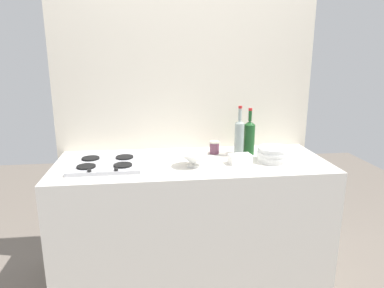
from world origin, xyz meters
TOP-DOWN VIEW (x-y plane):
  - ground_plane at (0.00, 0.00)m, footprint 6.00×6.00m
  - counter_block at (0.00, 0.00)m, footprint 1.80×0.70m
  - backsplash_panel at (0.00, 0.38)m, footprint 1.90×0.06m
  - stovetop_hob at (-0.56, -0.03)m, footprint 0.44×0.38m
  - plate_stack at (0.54, -0.07)m, footprint 0.22×0.22m
  - wine_bottle_leftmost at (0.42, 0.13)m, footprint 0.08×0.08m
  - wine_bottle_mid_left at (0.34, 0.09)m, footprint 0.06×0.06m
  - mixing_bowl at (-0.01, -0.11)m, footprint 0.18×0.18m
  - butter_dish at (0.31, -0.09)m, footprint 0.15×0.11m
  - condiment_jar_front at (0.18, 0.17)m, footprint 0.07×0.07m

SIDE VIEW (x-z plane):
  - ground_plane at x=0.00m, z-range 0.00..0.00m
  - counter_block at x=0.00m, z-range 0.00..0.90m
  - stovetop_hob at x=-0.56m, z-range 0.89..0.93m
  - butter_dish at x=0.31m, z-range 0.90..0.96m
  - condiment_jar_front at x=0.18m, z-range 0.90..0.99m
  - plate_stack at x=0.54m, z-range 0.90..1.00m
  - mixing_bowl at x=-0.01m, z-range 0.90..0.99m
  - wine_bottle_leftmost at x=0.42m, z-range 0.86..1.19m
  - wine_bottle_mid_left at x=0.34m, z-range 0.86..1.21m
  - backsplash_panel at x=0.00m, z-range 0.00..2.34m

